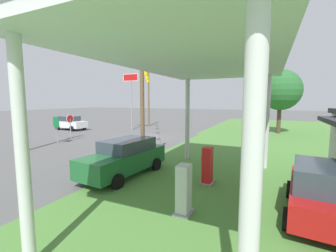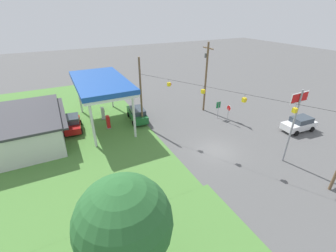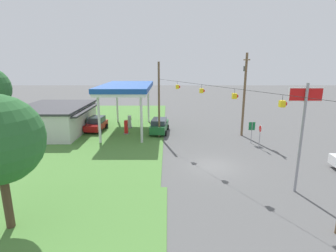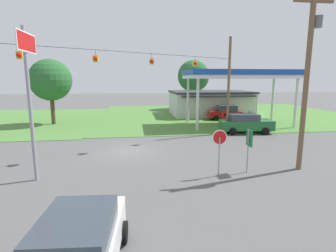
% 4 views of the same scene
% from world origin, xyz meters
% --- Properties ---
extents(ground_plane, '(160.00, 160.00, 0.00)m').
position_xyz_m(ground_plane, '(0.00, 0.00, 0.00)').
color(ground_plane, '#565656').
extents(grass_verge_opposite_corner, '(24.00, 24.00, 0.04)m').
position_xyz_m(grass_verge_opposite_corner, '(-16.00, 16.00, 0.02)').
color(grass_verge_opposite_corner, '#4C7F38').
rests_on(grass_verge_opposite_corner, ground).
extents(gas_station_canopy, '(11.89, 6.04, 6.06)m').
position_xyz_m(gas_station_canopy, '(11.99, 9.18, 5.54)').
color(gas_station_canopy, silver).
rests_on(gas_station_canopy, ground).
extents(fuel_pump_near, '(0.71, 0.56, 1.71)m').
position_xyz_m(fuel_pump_near, '(10.48, 9.18, 0.82)').
color(fuel_pump_near, gray).
rests_on(fuel_pump_near, ground).
extents(fuel_pump_far, '(0.71, 0.56, 1.71)m').
position_xyz_m(fuel_pump_far, '(13.51, 9.18, 0.82)').
color(fuel_pump_far, gray).
rests_on(fuel_pump_far, ground).
extents(car_at_pumps_front, '(5.07, 2.45, 1.85)m').
position_xyz_m(car_at_pumps_front, '(11.00, 5.04, 0.96)').
color(car_at_pumps_front, '#1E602D').
rests_on(car_at_pumps_front, ground).
extents(car_at_pumps_rear, '(4.30, 2.41, 1.85)m').
position_xyz_m(car_at_pumps_rear, '(11.99, 13.32, 0.94)').
color(car_at_pumps_rear, '#AD1414').
rests_on(car_at_pumps_rear, ground).
extents(car_on_crossroad, '(2.35, 4.48, 1.79)m').
position_xyz_m(car_on_crossroad, '(-0.97, -12.13, 0.93)').
color(car_on_crossroad, white).
rests_on(car_on_crossroad, ground).
extents(stop_sign_roadside, '(0.80, 0.08, 2.50)m').
position_xyz_m(stop_sign_roadside, '(4.87, -5.59, 1.81)').
color(stop_sign_roadside, '#99999E').
rests_on(stop_sign_roadside, ground).
extents(stop_sign_overhead, '(0.22, 2.24, 7.54)m').
position_xyz_m(stop_sign_overhead, '(-4.48, -4.94, 5.26)').
color(stop_sign_overhead, gray).
rests_on(stop_sign_overhead, ground).
extents(route_sign, '(0.10, 0.70, 2.40)m').
position_xyz_m(route_sign, '(6.62, -5.29, 1.71)').
color(route_sign, gray).
rests_on(route_sign, ground).
extents(utility_pole_main, '(2.20, 0.44, 9.84)m').
position_xyz_m(utility_pole_main, '(9.83, -5.12, 5.50)').
color(utility_pole_main, brown).
rests_on(utility_pole_main, ground).
extents(signal_span_gantry, '(18.60, 10.24, 8.84)m').
position_xyz_m(signal_span_gantry, '(-0.00, -0.01, 4.82)').
color(signal_span_gantry, brown).
rests_on(signal_span_gantry, ground).
extents(tree_west_verge, '(4.61, 4.61, 7.32)m').
position_xyz_m(tree_west_verge, '(-8.64, 12.55, 4.99)').
color(tree_west_verge, '#4C3828').
rests_on(tree_west_verge, ground).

